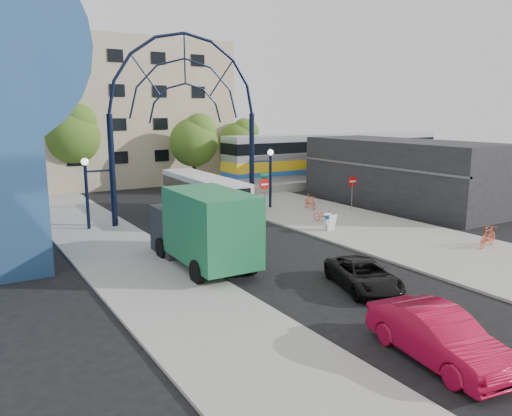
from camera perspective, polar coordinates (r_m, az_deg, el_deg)
ground at (r=22.44m, az=7.29°, el=-7.60°), size 120.00×120.00×0.00m
sidewalk_east at (r=30.50m, az=14.28°, el=-2.76°), size 8.00×56.00×0.12m
plaza_west at (r=24.55m, az=-13.90°, el=-6.06°), size 5.00×50.00×0.12m
gateway_arch at (r=33.35m, az=-8.06°, el=13.32°), size 13.64×0.44×12.10m
stop_sign at (r=34.21m, az=0.98°, el=2.34°), size 0.80×0.07×2.50m
do_not_enter_sign at (r=36.42m, az=10.94°, el=2.63°), size 0.76×0.07×2.48m
street_name_sign at (r=34.91m, az=1.00°, el=2.74°), size 0.70×0.70×2.80m
sandwich_board at (r=30.14m, az=8.46°, el=-1.37°), size 0.55×0.61×0.99m
commercial_block_east at (r=39.89m, az=16.28°, el=3.86°), size 6.00×16.00×5.00m
apartment_block at (r=53.71m, az=-15.25°, el=10.43°), size 20.00×12.10×14.00m
train_platform at (r=51.44m, az=9.23°, el=3.29°), size 32.00×5.00×0.80m
train_car at (r=51.18m, az=9.32°, el=6.06°), size 25.10×3.05×4.20m
tree_north_a at (r=46.77m, az=-6.97°, el=7.78°), size 4.48×4.48×7.00m
tree_north_b at (r=47.40m, az=-20.24°, el=8.04°), size 5.12×5.12×8.00m
tree_north_c at (r=51.33m, az=-1.78°, el=7.75°), size 4.16×4.16×6.50m
city_bus at (r=34.05m, az=-6.04°, el=1.38°), size 2.84×10.47×2.85m
green_truck at (r=23.21m, az=-6.21°, el=-2.27°), size 2.98×7.31×3.65m
black_suv at (r=20.88m, az=12.18°, el=-7.47°), size 3.15×4.65×1.18m
red_sedan at (r=15.66m, az=20.10°, el=-13.57°), size 2.28×4.88×1.55m
bike_near_a at (r=32.57m, az=7.80°, el=-0.82°), size 1.12×1.65×0.82m
bike_near_b at (r=36.74m, az=6.20°, el=0.72°), size 0.73×1.75×1.02m
bike_far_b at (r=28.87m, az=24.98°, el=-2.97°), size 1.91×0.87×1.11m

